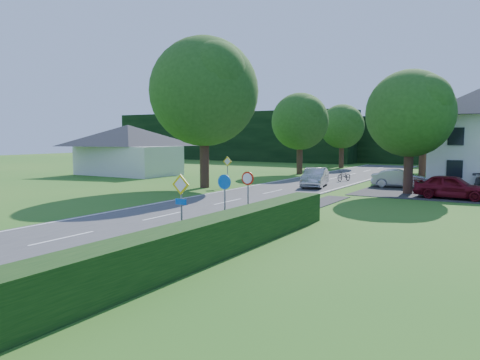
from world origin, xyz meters
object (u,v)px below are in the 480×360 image
Objects in this scene: parasol at (457,177)px; moving_car at (315,177)px; parked_car_red at (452,187)px; parked_car_silver_a at (399,178)px; streetlight at (409,130)px; motorcycle at (344,176)px.

moving_car is at bearing -153.75° from parasol.
parked_car_red is 6.79m from parked_car_silver_a.
parked_car_red is (3.42, -3.50, -3.65)m from streetlight.
motorcycle is 9.34m from parasol.
streetlight is at bearing -162.27° from parked_car_silver_a.
motorcycle is at bearing 73.28° from moving_car.
parasol is (3.94, 1.58, 0.17)m from parked_car_silver_a.
moving_car is 2.35× the size of parasol.
parked_car_red is 1.07× the size of parked_car_silver_a.
motorcycle is 12.47m from parked_car_red.
streetlight is 5.69m from parasol.
parked_car_red is at bearing -151.09° from parked_car_silver_a.
parked_car_silver_a is 2.20× the size of parasol.
parked_car_red is at bearing -23.99° from moving_car.
parked_car_red reaches higher than moving_car.
motorcycle is at bearing 173.37° from parasol.
streetlight reaches higher than parasol.
motorcycle is 0.96× the size of parasol.
streetlight is 8.58m from motorcycle.
parked_car_red is at bearing -86.46° from parasol.
parasol reaches higher than motorcycle.
parked_car_silver_a is at bearing 43.13° from parked_car_red.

